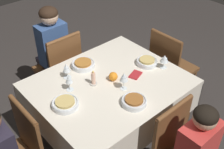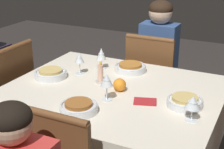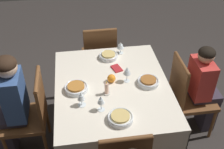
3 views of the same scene
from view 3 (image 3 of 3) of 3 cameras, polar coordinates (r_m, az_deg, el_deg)
The scene contains 18 objects.
ground_plane at distance 3.18m, azimuth 0.03°, elevation -12.46°, with size 8.00×8.00×0.00m, color #332D2B.
dining_table at distance 2.71m, azimuth 0.04°, elevation -3.65°, with size 1.29×1.07×0.74m.
chair_south at distance 2.84m, azimuth -16.18°, elevation -7.49°, with size 0.42×0.43×0.92m.
chair_north at distance 3.03m, azimuth 15.05°, elevation -3.84°, with size 0.42×0.43×0.92m.
chair_west at distance 3.52m, azimuth -2.51°, elevation 4.11°, with size 0.43×0.42×0.92m.
person_adult_denim at distance 2.76m, azimuth -19.95°, elevation -5.38°, with size 0.30×0.34×1.16m.
person_child_red at distance 3.04m, azimuth 18.18°, elevation -2.36°, with size 0.30×0.33×1.06m.
bowl_south at distance 2.60m, azimuth -7.31°, elevation -2.69°, with size 0.22×0.22×0.06m.
wine_glass_south at distance 2.39m, azimuth -6.28°, elevation -4.41°, with size 0.07×0.07×0.15m.
bowl_north at distance 2.67m, azimuth 7.36°, elevation -1.40°, with size 0.20×0.20×0.06m.
wine_glass_north at distance 2.63m, azimuth 3.09°, elevation 0.70°, with size 0.07×0.07×0.16m.
bowl_east at distance 2.31m, azimuth 1.70°, elevation -8.76°, with size 0.21×0.21×0.06m.
wine_glass_east at distance 2.33m, azimuth -2.26°, elevation -5.24°, with size 0.06×0.06×0.15m.
bowl_west at distance 3.00m, azimuth -0.74°, elevation 3.85°, with size 0.20×0.20×0.06m.
wine_glass_west at distance 3.04m, azimuth 1.75°, elevation 5.90°, with size 0.08×0.08×0.14m.
candle_centerpiece at distance 2.52m, azimuth -1.11°, elevation -3.02°, with size 0.06×0.06×0.15m.
orange_fruit at distance 2.66m, azimuth -0.19°, elevation -0.80°, with size 0.08×0.08×0.08m, color orange.
napkin_red_folded at distance 2.85m, azimuth 0.95°, elevation 1.26°, with size 0.15×0.12×0.01m.
Camera 3 is at (2.02, -0.30, 2.44)m, focal length 45.00 mm.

